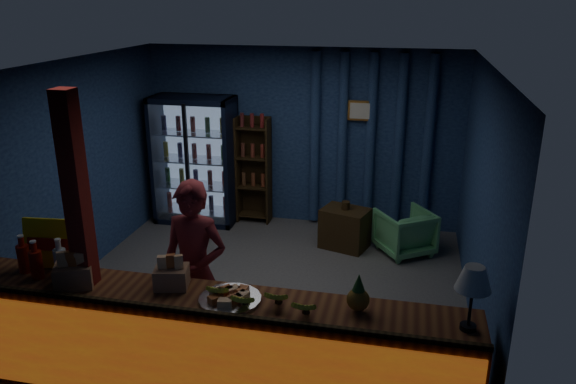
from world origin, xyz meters
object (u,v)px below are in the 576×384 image
object	(u,v)px
shopkeeper	(195,271)
pastry_tray	(230,298)
green_chair	(405,232)
table_lamp	(474,281)

from	to	relation	value
shopkeeper	pastry_tray	distance (m)	0.79
green_chair	pastry_tray	world-z (taller)	pastry_tray
shopkeeper	table_lamp	world-z (taller)	shopkeeper
pastry_tray	shopkeeper	bearing A→B (deg)	132.67
shopkeeper	green_chair	bearing A→B (deg)	58.58
shopkeeper	green_chair	size ratio (longest dim) A/B	2.62
green_chair	pastry_tray	distance (m)	3.59
shopkeeper	table_lamp	distance (m)	2.48
green_chair	pastry_tray	size ratio (longest dim) A/B	1.31
green_chair	shopkeeper	bearing A→B (deg)	21.32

